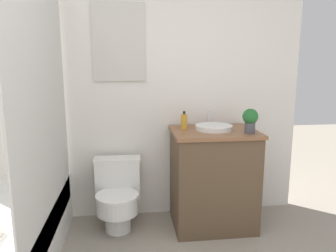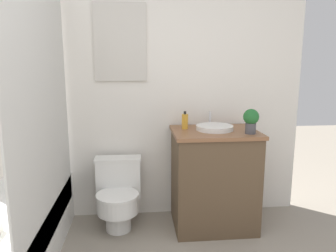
% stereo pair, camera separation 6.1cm
% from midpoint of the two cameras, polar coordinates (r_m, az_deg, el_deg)
% --- Properties ---
extents(wall_back, '(3.18, 0.07, 2.50)m').
position_cam_midpoint_polar(wall_back, '(2.95, -6.60, 7.91)').
color(wall_back, white).
rests_on(wall_back, ground_plane).
extents(shower_area, '(0.58, 1.50, 1.98)m').
position_cam_midpoint_polar(shower_area, '(2.58, -24.75, -16.08)').
color(shower_area, white).
rests_on(shower_area, ground_plane).
extents(toilet, '(0.40, 0.48, 0.59)m').
position_cam_midpoint_polar(toilet, '(2.90, -8.05, -11.63)').
color(toilet, white).
rests_on(toilet, ground_plane).
extents(vanity, '(0.71, 0.56, 0.85)m').
position_cam_midpoint_polar(vanity, '(2.89, 8.57, -9.06)').
color(vanity, brown).
rests_on(vanity, ground_plane).
extents(sink, '(0.31, 0.35, 0.13)m').
position_cam_midpoint_polar(sink, '(2.79, 8.72, -0.26)').
color(sink, white).
rests_on(sink, vanity).
extents(soap_bottle, '(0.05, 0.05, 0.15)m').
position_cam_midpoint_polar(soap_bottle, '(2.80, 3.58, 0.83)').
color(soap_bottle, gold).
rests_on(soap_bottle, vanity).
extents(potted_plant, '(0.12, 0.12, 0.20)m').
position_cam_midpoint_polar(potted_plant, '(2.69, 14.89, 1.10)').
color(potted_plant, '#4C4C51').
rests_on(potted_plant, vanity).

